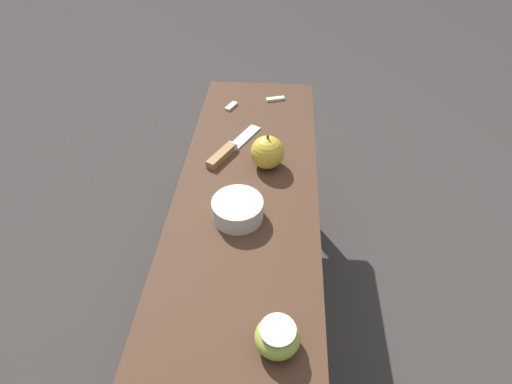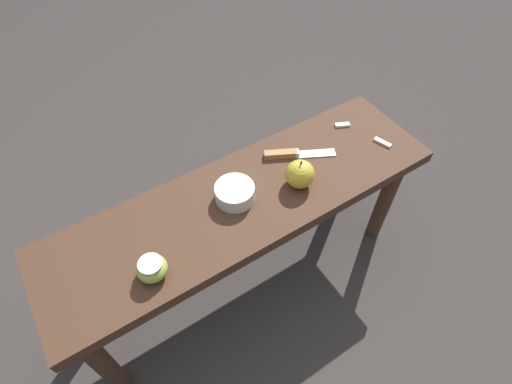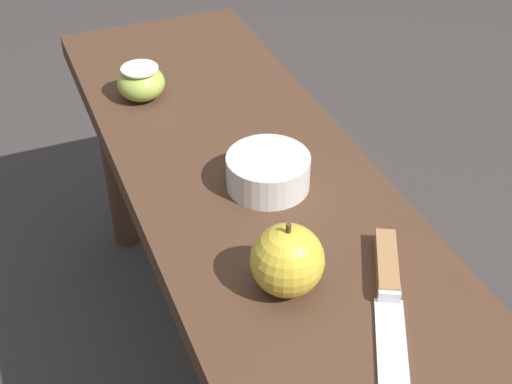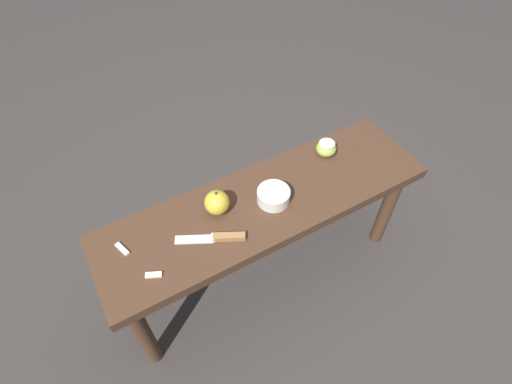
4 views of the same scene
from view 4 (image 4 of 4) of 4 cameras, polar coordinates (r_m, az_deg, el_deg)
name	(u,v)px [view 4 (image 4 of 4)]	position (r m, az deg, el deg)	size (l,w,h in m)	color
ground_plane	(263,270)	(1.77, 1.07, -11.09)	(8.00, 8.00, 0.00)	#383330
wooden_bench	(265,214)	(1.44, 1.30, -3.20)	(1.19, 0.34, 0.48)	#472D1E
knife	(220,237)	(1.28, -5.14, -6.49)	(0.21, 0.13, 0.02)	silver
apple_whole	(217,202)	(1.32, -5.59, -1.50)	(0.08, 0.08, 0.10)	gold
apple_cut	(326,148)	(1.54, 10.00, 6.17)	(0.08, 0.08, 0.05)	#9EB747
apple_slice_near_knife	(154,275)	(1.25, -14.42, -11.38)	(0.05, 0.04, 0.01)	white
apple_slice_center	(122,249)	(1.32, -18.58, -7.72)	(0.03, 0.06, 0.01)	white
bowl	(273,196)	(1.36, 2.52, -0.56)	(0.11, 0.11, 0.05)	silver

